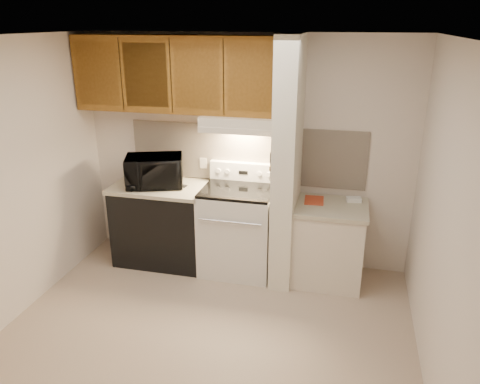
% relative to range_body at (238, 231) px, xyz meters
% --- Properties ---
extents(floor, '(3.60, 3.60, 0.00)m').
position_rel_range_body_xyz_m(floor, '(0.00, -1.16, -0.46)').
color(floor, tan).
rests_on(floor, ground).
extents(ceiling, '(3.60, 3.60, 0.00)m').
position_rel_range_body_xyz_m(ceiling, '(0.00, -1.16, 2.04)').
color(ceiling, white).
rests_on(ceiling, wall_back).
extents(wall_back, '(3.60, 2.50, 0.02)m').
position_rel_range_body_xyz_m(wall_back, '(0.00, 0.34, 0.79)').
color(wall_back, beige).
rests_on(wall_back, floor).
extents(wall_left, '(0.02, 3.00, 2.50)m').
position_rel_range_body_xyz_m(wall_left, '(-1.80, -1.16, 0.79)').
color(wall_left, beige).
rests_on(wall_left, floor).
extents(wall_right, '(0.02, 3.00, 2.50)m').
position_rel_range_body_xyz_m(wall_right, '(1.80, -1.16, 0.79)').
color(wall_right, beige).
rests_on(wall_right, floor).
extents(backsplash, '(2.60, 0.02, 0.63)m').
position_rel_range_body_xyz_m(backsplash, '(0.00, 0.33, 0.78)').
color(backsplash, beige).
rests_on(backsplash, wall_back).
extents(range_body, '(0.76, 0.65, 0.92)m').
position_rel_range_body_xyz_m(range_body, '(0.00, 0.00, 0.00)').
color(range_body, silver).
rests_on(range_body, floor).
extents(oven_window, '(0.50, 0.01, 0.30)m').
position_rel_range_body_xyz_m(oven_window, '(0.00, -0.32, 0.04)').
color(oven_window, black).
rests_on(oven_window, range_body).
extents(oven_handle, '(0.65, 0.02, 0.02)m').
position_rel_range_body_xyz_m(oven_handle, '(0.00, -0.35, 0.26)').
color(oven_handle, silver).
rests_on(oven_handle, range_body).
extents(cooktop, '(0.74, 0.64, 0.03)m').
position_rel_range_body_xyz_m(cooktop, '(0.00, 0.00, 0.48)').
color(cooktop, black).
rests_on(cooktop, range_body).
extents(range_backguard, '(0.76, 0.08, 0.20)m').
position_rel_range_body_xyz_m(range_backguard, '(0.00, 0.28, 0.59)').
color(range_backguard, silver).
rests_on(range_backguard, range_body).
extents(range_display, '(0.10, 0.01, 0.04)m').
position_rel_range_body_xyz_m(range_display, '(0.00, 0.24, 0.59)').
color(range_display, black).
rests_on(range_display, range_backguard).
extents(range_knob_left_outer, '(0.05, 0.02, 0.05)m').
position_rel_range_body_xyz_m(range_knob_left_outer, '(-0.28, 0.24, 0.59)').
color(range_knob_left_outer, silver).
rests_on(range_knob_left_outer, range_backguard).
extents(range_knob_left_inner, '(0.05, 0.02, 0.05)m').
position_rel_range_body_xyz_m(range_knob_left_inner, '(-0.18, 0.24, 0.59)').
color(range_knob_left_inner, silver).
rests_on(range_knob_left_inner, range_backguard).
extents(range_knob_right_inner, '(0.05, 0.02, 0.05)m').
position_rel_range_body_xyz_m(range_knob_right_inner, '(0.18, 0.24, 0.59)').
color(range_knob_right_inner, silver).
rests_on(range_knob_right_inner, range_backguard).
extents(range_knob_right_outer, '(0.05, 0.02, 0.05)m').
position_rel_range_body_xyz_m(range_knob_right_outer, '(0.28, 0.24, 0.59)').
color(range_knob_right_outer, silver).
rests_on(range_knob_right_outer, range_backguard).
extents(dishwasher_front, '(1.00, 0.63, 0.87)m').
position_rel_range_body_xyz_m(dishwasher_front, '(-0.88, 0.01, -0.03)').
color(dishwasher_front, black).
rests_on(dishwasher_front, floor).
extents(left_countertop, '(1.04, 0.67, 0.04)m').
position_rel_range_body_xyz_m(left_countertop, '(-0.88, 0.01, 0.43)').
color(left_countertop, '#B9B194').
rests_on(left_countertop, dishwasher_front).
extents(spoon_rest, '(0.20, 0.10, 0.01)m').
position_rel_range_body_xyz_m(spoon_rest, '(-0.68, 0.04, 0.46)').
color(spoon_rest, black).
rests_on(spoon_rest, left_countertop).
extents(teal_jar, '(0.11, 0.11, 0.09)m').
position_rel_range_body_xyz_m(teal_jar, '(-0.84, -0.09, 0.50)').
color(teal_jar, '#266D6A').
rests_on(teal_jar, left_countertop).
extents(outlet, '(0.08, 0.01, 0.12)m').
position_rel_range_body_xyz_m(outlet, '(-0.48, 0.32, 0.64)').
color(outlet, beige).
rests_on(outlet, backsplash).
extents(microwave, '(0.70, 0.58, 0.33)m').
position_rel_range_body_xyz_m(microwave, '(-0.93, -0.01, 0.62)').
color(microwave, black).
rests_on(microwave, left_countertop).
extents(partition_pillar, '(0.22, 0.70, 2.50)m').
position_rel_range_body_xyz_m(partition_pillar, '(0.51, -0.01, 0.79)').
color(partition_pillar, '#EEE7CD').
rests_on(partition_pillar, floor).
extents(pillar_trim, '(0.01, 0.70, 0.04)m').
position_rel_range_body_xyz_m(pillar_trim, '(0.39, -0.01, 0.84)').
color(pillar_trim, brown).
rests_on(pillar_trim, partition_pillar).
extents(knife_strip, '(0.02, 0.42, 0.04)m').
position_rel_range_body_xyz_m(knife_strip, '(0.39, -0.06, 0.86)').
color(knife_strip, black).
rests_on(knife_strip, partition_pillar).
extents(knife_blade_a, '(0.01, 0.03, 0.16)m').
position_rel_range_body_xyz_m(knife_blade_a, '(0.38, -0.21, 0.76)').
color(knife_blade_a, silver).
rests_on(knife_blade_a, knife_strip).
extents(knife_handle_a, '(0.02, 0.02, 0.10)m').
position_rel_range_body_xyz_m(knife_handle_a, '(0.38, -0.20, 0.91)').
color(knife_handle_a, black).
rests_on(knife_handle_a, knife_strip).
extents(knife_blade_b, '(0.01, 0.04, 0.18)m').
position_rel_range_body_xyz_m(knife_blade_b, '(0.38, -0.15, 0.75)').
color(knife_blade_b, silver).
rests_on(knife_blade_b, knife_strip).
extents(knife_handle_b, '(0.02, 0.02, 0.10)m').
position_rel_range_body_xyz_m(knife_handle_b, '(0.38, -0.13, 0.91)').
color(knife_handle_b, black).
rests_on(knife_handle_b, knife_strip).
extents(knife_blade_c, '(0.01, 0.04, 0.20)m').
position_rel_range_body_xyz_m(knife_blade_c, '(0.38, -0.04, 0.74)').
color(knife_blade_c, silver).
rests_on(knife_blade_c, knife_strip).
extents(knife_handle_c, '(0.02, 0.02, 0.10)m').
position_rel_range_body_xyz_m(knife_handle_c, '(0.38, -0.05, 0.91)').
color(knife_handle_c, black).
rests_on(knife_handle_c, knife_strip).
extents(knife_blade_d, '(0.01, 0.04, 0.16)m').
position_rel_range_body_xyz_m(knife_blade_d, '(0.38, 0.02, 0.76)').
color(knife_blade_d, silver).
rests_on(knife_blade_d, knife_strip).
extents(knife_handle_d, '(0.02, 0.02, 0.10)m').
position_rel_range_body_xyz_m(knife_handle_d, '(0.38, 0.02, 0.91)').
color(knife_handle_d, black).
rests_on(knife_handle_d, knife_strip).
extents(knife_blade_e, '(0.01, 0.04, 0.18)m').
position_rel_range_body_xyz_m(knife_blade_e, '(0.38, 0.10, 0.75)').
color(knife_blade_e, silver).
rests_on(knife_blade_e, knife_strip).
extents(knife_handle_e, '(0.02, 0.02, 0.10)m').
position_rel_range_body_xyz_m(knife_handle_e, '(0.38, 0.10, 0.91)').
color(knife_handle_e, black).
rests_on(knife_handle_e, knife_strip).
extents(oven_mitt, '(0.03, 0.09, 0.22)m').
position_rel_range_body_xyz_m(oven_mitt, '(0.38, 0.17, 0.73)').
color(oven_mitt, gray).
rests_on(oven_mitt, partition_pillar).
extents(right_cab_base, '(0.70, 0.60, 0.81)m').
position_rel_range_body_xyz_m(right_cab_base, '(0.97, -0.01, -0.06)').
color(right_cab_base, beige).
rests_on(right_cab_base, floor).
extents(right_countertop, '(0.74, 0.64, 0.04)m').
position_rel_range_body_xyz_m(right_countertop, '(0.97, -0.01, 0.37)').
color(right_countertop, '#B9B194').
rests_on(right_countertop, right_cab_base).
extents(red_folder, '(0.21, 0.28, 0.01)m').
position_rel_range_body_xyz_m(red_folder, '(0.79, 0.09, 0.39)').
color(red_folder, '#B83F23').
rests_on(red_folder, right_countertop).
extents(white_box, '(0.16, 0.12, 0.04)m').
position_rel_range_body_xyz_m(white_box, '(1.19, 0.17, 0.41)').
color(white_box, white).
rests_on(white_box, right_countertop).
extents(range_hood, '(0.78, 0.44, 0.15)m').
position_rel_range_body_xyz_m(range_hood, '(0.00, 0.12, 1.17)').
color(range_hood, beige).
rests_on(range_hood, upper_cabinets).
extents(hood_lip, '(0.78, 0.04, 0.06)m').
position_rel_range_body_xyz_m(hood_lip, '(0.00, -0.08, 1.12)').
color(hood_lip, beige).
rests_on(hood_lip, range_hood).
extents(upper_cabinets, '(2.18, 0.33, 0.77)m').
position_rel_range_body_xyz_m(upper_cabinets, '(-0.69, 0.17, 1.62)').
color(upper_cabinets, brown).
rests_on(upper_cabinets, wall_back).
extents(cab_door_a, '(0.46, 0.01, 0.63)m').
position_rel_range_body_xyz_m(cab_door_a, '(-1.51, 0.01, 1.62)').
color(cab_door_a, brown).
rests_on(cab_door_a, upper_cabinets).
extents(cab_gap_a, '(0.01, 0.01, 0.73)m').
position_rel_range_body_xyz_m(cab_gap_a, '(-1.23, 0.01, 1.62)').
color(cab_gap_a, black).
rests_on(cab_gap_a, upper_cabinets).
extents(cab_door_b, '(0.46, 0.01, 0.63)m').
position_rel_range_body_xyz_m(cab_door_b, '(-0.96, 0.01, 1.62)').
color(cab_door_b, brown).
rests_on(cab_door_b, upper_cabinets).
extents(cab_gap_b, '(0.01, 0.01, 0.73)m').
position_rel_range_body_xyz_m(cab_gap_b, '(-0.69, 0.01, 1.62)').
color(cab_gap_b, black).
rests_on(cab_gap_b, upper_cabinets).
extents(cab_door_c, '(0.46, 0.01, 0.63)m').
position_rel_range_body_xyz_m(cab_door_c, '(-0.42, 0.01, 1.62)').
color(cab_door_c, brown).
rests_on(cab_door_c, upper_cabinets).
extents(cab_gap_c, '(0.01, 0.01, 0.73)m').
position_rel_range_body_xyz_m(cab_gap_c, '(-0.14, 0.01, 1.62)').
color(cab_gap_c, black).
rests_on(cab_gap_c, upper_cabinets).
extents(cab_door_d, '(0.46, 0.01, 0.63)m').
position_rel_range_body_xyz_m(cab_door_d, '(0.13, 0.01, 1.62)').
color(cab_door_d, brown).
rests_on(cab_door_d, upper_cabinets).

